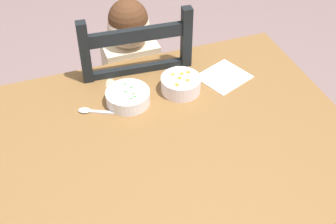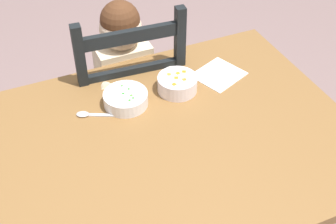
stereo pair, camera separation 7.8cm
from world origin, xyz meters
The scene contains 7 objects.
dining_table centered at (0.00, 0.00, 0.62)m, with size 1.18×0.93×0.72m.
dining_chair centered at (0.00, 0.51, 0.45)m, with size 0.45×0.45×0.97m.
child_figure centered at (0.01, 0.51, 0.62)m, with size 0.32×0.31×0.94m.
bowl_of_peas centered at (-0.09, 0.21, 0.74)m, with size 0.16×0.16×0.05m.
bowl_of_carrots centered at (0.11, 0.21, 0.75)m, with size 0.14×0.14×0.06m.
spoon centered at (-0.23, 0.21, 0.72)m, with size 0.13×0.08×0.01m.
paper_napkin centered at (0.29, 0.23, 0.72)m, with size 0.17×0.15×0.00m, color white.
Camera 1 is at (-0.38, -1.00, 1.77)m, focal length 49.21 mm.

